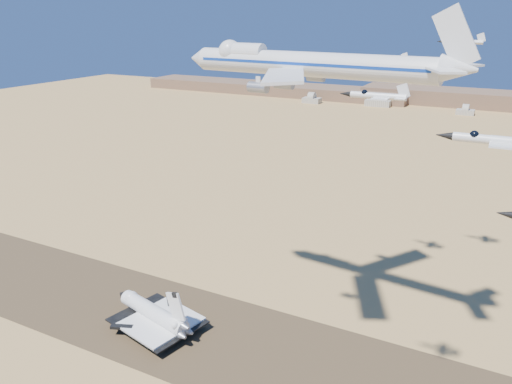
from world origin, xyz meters
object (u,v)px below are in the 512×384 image
at_px(carrier_747, 300,64).
at_px(chase_jet_e, 463,42).
at_px(crew_c, 163,345).
at_px(chase_jet_d, 389,61).
at_px(crew_b, 162,340).
at_px(crew_a, 161,341).
at_px(chase_jet_a, 377,96).
at_px(shuttle, 153,314).
at_px(chase_jet_b, 493,140).

distance_m(carrier_747, chase_jet_e, 68.60).
relative_size(crew_c, chase_jet_d, 0.11).
relative_size(carrier_747, crew_b, 52.85).
distance_m(crew_a, crew_c, 2.23).
relative_size(crew_b, chase_jet_e, 0.11).
distance_m(carrier_747, crew_c, 100.52).
height_order(crew_a, chase_jet_a, chase_jet_a).
distance_m(crew_c, chase_jet_e, 146.62).
bearing_deg(shuttle, chase_jet_a, -0.40).
bearing_deg(crew_a, shuttle, 57.30).
bearing_deg(shuttle, crew_c, -25.67).
bearing_deg(crew_c, chase_jet_d, -64.11).
bearing_deg(chase_jet_b, crew_a, 160.87).
xyz_separation_m(crew_a, crew_c, (1.71, -1.42, -0.09)).
height_order(carrier_747, chase_jet_e, carrier_747).
bearing_deg(crew_a, chase_jet_d, -30.77).
xyz_separation_m(crew_c, chase_jet_b, (89.38, -28.16, 85.60)).
distance_m(shuttle, chase_jet_d, 121.26).
xyz_separation_m(shuttle, chase_jet_b, (99.33, -36.24, 81.42)).
xyz_separation_m(crew_b, chase_jet_e, (74.00, 83.90, 94.47)).
bearing_deg(crew_b, chase_jet_b, -115.01).
bearing_deg(crew_a, chase_jet_a, -93.85).
bearing_deg(shuttle, chase_jet_d, 59.41).
height_order(shuttle, crew_b, shuttle).
bearing_deg(shuttle, crew_b, -23.81).
distance_m(chase_jet_d, chase_jet_e, 26.90).
distance_m(crew_a, chase_jet_d, 123.93).
xyz_separation_m(crew_a, chase_jet_d, (52.39, 69.45, 88.26)).
bearing_deg(crew_b, chase_jet_e, -48.19).
bearing_deg(chase_jet_b, chase_jet_d, 110.21).
relative_size(carrier_747, chase_jet_d, 5.96).
distance_m(chase_jet_a, chase_jet_d, 83.37).
bearing_deg(chase_jet_d, crew_c, -114.53).
distance_m(crew_c, chase_jet_b, 126.92).
relative_size(crew_a, crew_b, 1.11).
height_order(crew_b, chase_jet_d, chase_jet_d).
xyz_separation_m(carrier_747, crew_b, (-36.25, -26.80, -89.96)).
bearing_deg(crew_c, crew_a, 21.80).
bearing_deg(crew_b, crew_c, -143.28).
relative_size(carrier_747, crew_c, 53.20).
distance_m(crew_c, chase_jet_a, 111.47).
relative_size(crew_c, chase_jet_b, 0.11).
bearing_deg(chase_jet_d, crew_b, -116.20).
relative_size(crew_a, chase_jet_b, 0.12).
relative_size(crew_b, chase_jet_a, 0.12).
distance_m(carrier_747, crew_a, 100.64).
distance_m(crew_a, chase_jet_b, 128.39).
bearing_deg(shuttle, carrier_747, 38.27).
height_order(chase_jet_a, chase_jet_b, chase_jet_a).
xyz_separation_m(crew_c, chase_jet_d, (50.67, 70.87, 88.36)).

